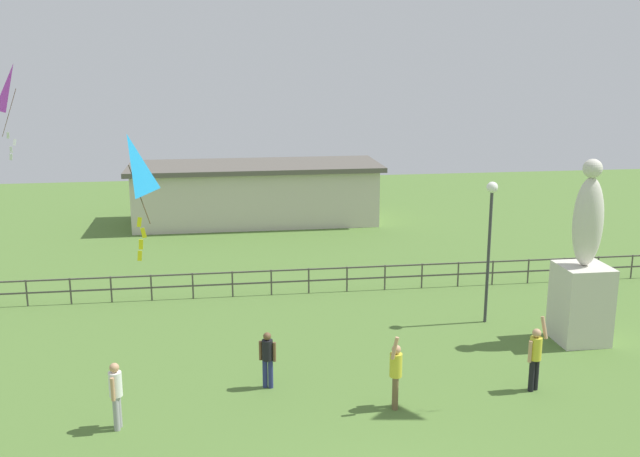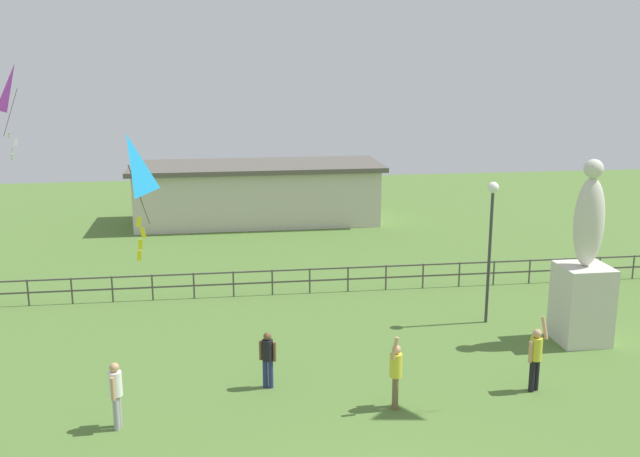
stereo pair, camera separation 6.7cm
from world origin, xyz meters
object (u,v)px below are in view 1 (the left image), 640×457
at_px(kite_0, 129,169).
at_px(kite_1, 16,91).
at_px(person_1, 535,354).
at_px(person_0, 396,371).
at_px(lamppost, 490,222).
at_px(person_3, 116,391).
at_px(statue_monument, 583,280).
at_px(person_2, 268,356).

distance_m(kite_0, kite_1, 10.33).
bearing_deg(kite_0, person_1, 15.16).
distance_m(person_0, kite_0, 8.25).
distance_m(lamppost, person_1, 5.53).
bearing_deg(kite_1, person_3, -64.85).
height_order(statue_monument, person_3, statue_monument).
bearing_deg(statue_monument, person_3, -165.09).
distance_m(lamppost, kite_1, 15.10).
relative_size(kite_0, kite_1, 0.85).
height_order(person_2, kite_0, kite_0).
height_order(lamppost, person_2, lamppost).
bearing_deg(lamppost, person_1, -96.52).
bearing_deg(person_0, person_3, -179.31).
height_order(statue_monument, person_1, statue_monument).
relative_size(statue_monument, person_3, 3.40).
height_order(statue_monument, lamppost, statue_monument).
height_order(kite_0, kite_1, kite_1).
distance_m(lamppost, person_0, 7.34).
bearing_deg(person_1, lamppost, 83.48).
xyz_separation_m(lamppost, person_0, (-4.36, -5.40, -2.38)).
relative_size(lamppost, person_1, 2.33).
relative_size(person_1, person_3, 1.21).
distance_m(lamppost, person_2, 8.68).
relative_size(statue_monument, person_0, 2.87).
bearing_deg(person_2, person_0, -27.63).
distance_m(person_0, kite_1, 13.96).
distance_m(statue_monument, person_0, 7.50).
bearing_deg(lamppost, kite_1, 172.94).
distance_m(person_0, person_3, 6.65).
distance_m(statue_monument, person_2, 9.86).
distance_m(person_3, kite_0, 5.92).
bearing_deg(statue_monument, lamppost, 138.81).
bearing_deg(person_0, kite_1, 144.48).
xyz_separation_m(statue_monument, person_0, (-6.59, -3.45, -0.98)).
distance_m(person_1, person_3, 10.46).
xyz_separation_m(lamppost, person_1, (-0.57, -4.97, -2.36)).
height_order(person_1, kite_0, kite_0).
distance_m(person_1, kite_1, 16.71).
height_order(person_0, person_3, person_0).
distance_m(statue_monument, person_3, 13.74).
bearing_deg(person_2, statue_monument, 10.96).
xyz_separation_m(person_1, kite_1, (-13.86, 6.75, 6.46)).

